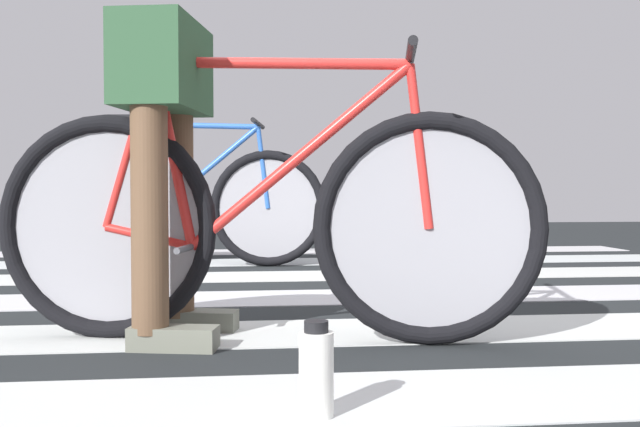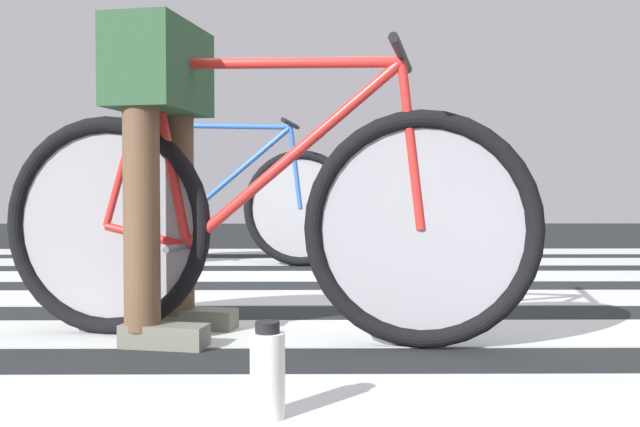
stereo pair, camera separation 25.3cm
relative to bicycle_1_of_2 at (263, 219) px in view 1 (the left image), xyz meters
The scene contains 6 objects.
ground 0.64m from the bicycle_1_of_2, 72.04° to the left, with size 18.00×14.00×0.02m.
crosswalk_markings 0.66m from the bicycle_1_of_2, 67.12° to the left, with size 5.45×5.78×0.00m.
bicycle_1_of_2 is the anchor object (origin of this frame).
cyclist_1_of_2 0.41m from the bicycle_1_of_2, 168.28° to the left, with size 0.38×0.45×1.00m.
bicycle_2_of_2 2.28m from the bicycle_1_of_2, 100.39° to the left, with size 1.73×0.52×0.93m.
water_bottle 0.82m from the bicycle_1_of_2, 83.48° to the right, with size 0.07×0.07×0.21m.
Camera 1 is at (-0.23, -2.72, 0.50)m, focal length 40.12 mm.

